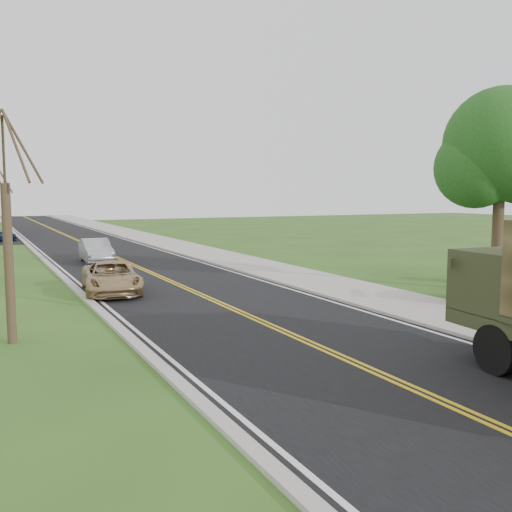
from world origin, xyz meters
TOP-DOWN VIEW (x-y plane):
  - road at (0.00, 40.00)m, footprint 8.00×120.00m
  - curb_right at (4.15, 40.00)m, footprint 0.30×120.00m
  - sidewalk_right at (5.90, 40.00)m, footprint 3.20×120.00m
  - curb_left at (-4.15, 40.00)m, footprint 0.30×120.00m
  - leafy_tree at (11.00, 10.01)m, footprint 4.83×4.50m
  - bare_tree_a at (-7.00, 10.00)m, footprint 1.93×2.26m
  - suv_champagne at (-3.00, 16.41)m, footprint 2.61×4.74m
  - sedan_silver at (-1.60, 26.83)m, footprint 1.56×4.17m

SIDE VIEW (x-z plane):
  - road at x=0.00m, z-range 0.00..0.01m
  - sidewalk_right at x=5.90m, z-range 0.00..0.10m
  - curb_left at x=-4.15m, z-range 0.00..0.10m
  - curb_right at x=4.15m, z-range 0.00..0.12m
  - suv_champagne at x=-3.00m, z-range 0.00..1.26m
  - sedan_silver at x=-1.60m, z-range 0.00..1.36m
  - bare_tree_a at x=-7.00m, z-range -0.41..5.66m
  - leafy_tree at x=11.00m, z-range 1.44..9.54m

